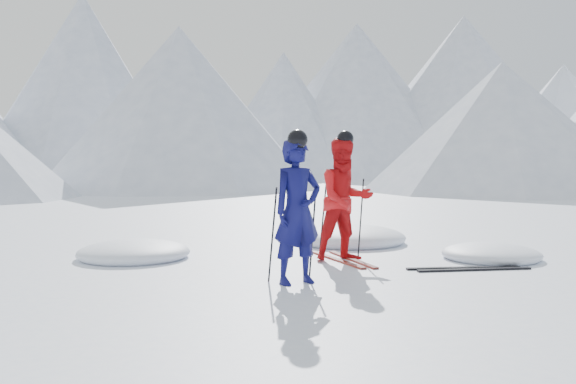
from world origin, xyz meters
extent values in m
plane|color=white|center=(0.00, 0.00, 0.00)|extent=(160.00, 160.00, 0.00)
cone|color=#B2BCD1|center=(-11.51, 40.48, 7.17)|extent=(23.96, 23.96, 14.35)
cone|color=#B2BCD1|center=(-5.08, 51.27, 5.96)|extent=(17.69, 17.69, 11.93)
cone|color=#B2BCD1|center=(4.51, 43.52, 5.42)|extent=(19.63, 19.63, 10.85)
cone|color=#B2BCD1|center=(11.74, 46.25, 7.07)|extent=(23.31, 23.31, 14.15)
cone|color=#B2BCD1|center=(21.49, 44.84, 7.44)|extent=(28.94, 28.94, 14.88)
cone|color=silver|center=(31.93, 45.34, 5.38)|extent=(24.45, 24.45, 10.76)
cone|color=#B2BCD1|center=(12.00, 20.00, 3.25)|extent=(14.00, 14.00, 6.50)
cone|color=#B2BCD1|center=(-4.00, 26.00, 4.50)|extent=(16.00, 16.00, 9.00)
imported|color=#0C0C4A|center=(-2.03, -0.98, 0.93)|extent=(0.80, 0.67, 1.86)
imported|color=red|center=(-0.99, 0.66, 0.97)|extent=(1.07, 0.90, 1.94)
cylinder|color=black|center=(-2.33, -0.83, 0.62)|extent=(0.12, 0.09, 1.24)
cylinder|color=black|center=(-1.78, -0.73, 0.62)|extent=(0.12, 0.07, 1.24)
cylinder|color=black|center=(-1.29, 0.91, 0.65)|extent=(0.13, 0.10, 1.29)
cylinder|color=black|center=(-0.69, 0.81, 0.65)|extent=(0.13, 0.09, 1.29)
cube|color=black|center=(-1.11, 0.66, 0.01)|extent=(0.47, 1.68, 0.03)
cube|color=black|center=(-0.87, 0.66, 0.01)|extent=(0.36, 1.69, 0.03)
cube|color=black|center=(0.54, -0.33, 0.01)|extent=(1.70, 0.16, 0.03)
cube|color=black|center=(0.64, -0.48, 0.01)|extent=(1.70, 0.11, 0.03)
ellipsoid|color=white|center=(-4.30, 1.43, 0.00)|extent=(1.81, 1.81, 0.40)
ellipsoid|color=white|center=(1.37, 0.44, 0.00)|extent=(1.56, 1.56, 0.34)
ellipsoid|color=white|center=(-0.39, 2.64, 0.00)|extent=(2.15, 2.15, 0.47)
camera|label=1|loc=(-3.36, -8.62, 1.58)|focal=38.00mm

